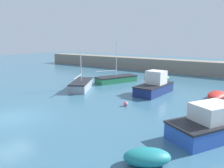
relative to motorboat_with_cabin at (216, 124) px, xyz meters
The scene contains 11 objects.
ground_plane 13.13m from the motorboat_with_cabin, 157.62° to the right, with size 120.00×120.00×0.20m, color #38667F.
harbor_breakwater 25.40m from the motorboat_with_cabin, 118.49° to the left, with size 51.11×2.91×2.08m, color gray.
motorboat_with_cabin is the anchor object (origin of this frame).
open_tender_yellow 8.60m from the motorboat_with_cabin, 99.12° to the left, with size 1.58×3.13×0.68m.
motorboat_grey_hull 9.89m from the motorboat_with_cabin, 134.03° to the left, with size 2.35×5.01×2.27m.
fishing_dinghy_green 5.23m from the motorboat_with_cabin, 111.18° to the right, with size 2.36×2.15×0.72m.
sailboat_twin_hulled 16.55m from the motorboat_with_cabin, 143.50° to the left, with size 3.85×5.65×5.07m.
sailboat_short_mast 14.88m from the motorboat_with_cabin, 162.85° to the left, with size 3.82×5.09×4.38m.
rowboat_white_midwater 17.62m from the motorboat_with_cabin, 123.56° to the left, with size 3.30×2.48×0.60m.
mooring_buoy_pink 7.33m from the motorboat_with_cabin, 165.05° to the left, with size 0.37×0.37×0.37m, color #EA668C.
mooring_buoy_yellow 13.45m from the motorboat_with_cabin, 121.85° to the left, with size 0.40×0.40×0.40m, color yellow.
Camera 1 is at (13.88, -7.78, 5.34)m, focal length 35.00 mm.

